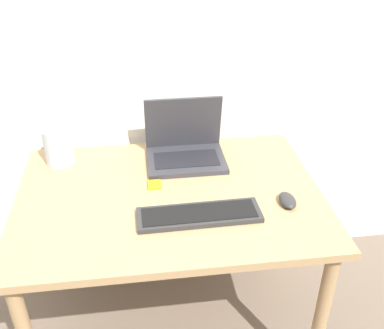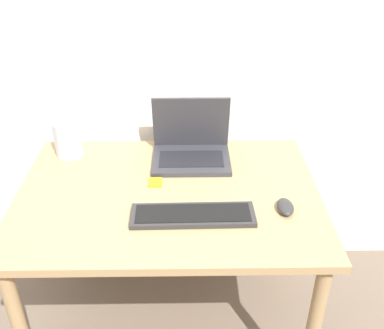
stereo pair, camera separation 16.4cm
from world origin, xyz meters
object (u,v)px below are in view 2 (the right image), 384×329
at_px(laptop, 191,146).
at_px(mp3_player, 155,182).
at_px(vase, 67,132).
at_px(keyboard, 193,215).
at_px(mouse, 285,207).

xyz_separation_m(laptop, mp3_player, (-0.14, -0.19, -0.05)).
distance_m(vase, mp3_player, 0.45).
distance_m(laptop, keyboard, 0.41).
bearing_deg(mp3_player, mouse, -20.89).
bearing_deg(vase, mouse, -25.72).
bearing_deg(mouse, mp3_player, 159.11).
xyz_separation_m(keyboard, vase, (-0.51, 0.44, 0.10)).
bearing_deg(laptop, mouse, -48.58).
relative_size(keyboard, mp3_player, 7.29).
height_order(laptop, vase, laptop).
height_order(mouse, mp3_player, mouse).
bearing_deg(mouse, keyboard, -173.81).
bearing_deg(laptop, keyboard, -89.90).
relative_size(keyboard, mouse, 4.36).
bearing_deg(keyboard, laptop, 90.10).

